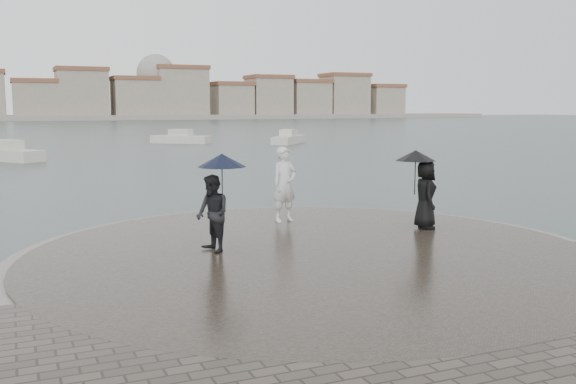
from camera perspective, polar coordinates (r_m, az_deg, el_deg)
name	(u,v)px	position (r m, az deg, el deg)	size (l,w,h in m)	color
ground	(406,317)	(10.70, 10.42, -10.89)	(400.00, 400.00, 0.00)	#2B3835
kerb_ring	(312,260)	(13.59, 2.18, -6.07)	(12.50, 12.50, 0.32)	gray
quay_tip	(312,259)	(13.58, 2.18, -5.98)	(11.90, 11.90, 0.36)	#2D261E
statue	(285,184)	(16.81, -0.31, 0.68)	(0.72, 0.47, 1.97)	silver
visitor_left	(215,199)	(13.39, -6.50, -0.61)	(1.14, 1.06, 2.04)	black
visitor_right	(423,184)	(16.17, 11.90, 0.66)	(1.15, 1.09, 1.95)	black
far_skyline	(6,97)	(169.13, -23.75, 7.73)	(260.00, 20.00, 37.00)	gray
boats	(177,143)	(53.68, -9.87, 4.30)	(28.37, 19.56, 1.50)	beige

